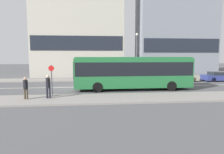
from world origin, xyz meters
name	(u,v)px	position (x,y,z in m)	size (l,w,h in m)	color
ground_plane	(70,87)	(0.00, 0.00, 0.00)	(120.00, 120.00, 0.00)	#4F4F51
sidewalk_near	(61,99)	(0.00, -6.25, 0.07)	(44.00, 3.50, 0.13)	gray
sidewalk_far	(75,80)	(0.00, 6.25, 0.07)	(44.00, 3.50, 0.13)	gray
lane_centerline	(70,87)	(0.00, 0.00, 0.00)	(41.80, 0.16, 0.01)	silver
apartment_block_left_tower	(78,17)	(0.19, 11.68, 9.59)	(14.43, 4.43, 19.20)	#B7B2A3
apartment_block_right_tower	(176,22)	(16.79, 12.13, 9.10)	(13.04, 5.35, 18.21)	gray
city_bus	(133,71)	(6.41, -2.09, 1.88)	(11.49, 2.55, 3.26)	#236B38
parked_car_0	(182,76)	(14.19, 3.55, 0.66)	(3.91, 1.69, 1.41)	#A39E84
parked_car_1	(220,77)	(19.41, 3.37, 0.61)	(4.64, 1.78, 1.26)	navy
pedestrian_near_stop	(26,87)	(-2.62, -6.18, 1.08)	(0.34, 0.34, 1.67)	#4C4233
pedestrian_down_pavement	(48,85)	(-1.01, -6.00, 1.17)	(0.35, 0.34, 1.81)	#23232D
bus_stop_sign	(52,78)	(-0.84, -5.39, 1.62)	(0.44, 0.12, 2.55)	#4C4C51
street_lamp	(137,51)	(8.50, 5.48, 4.02)	(0.36, 0.36, 6.30)	#4C4C51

